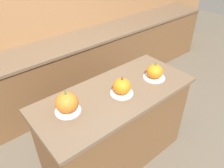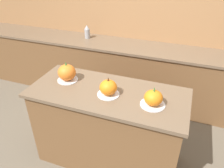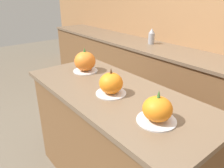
% 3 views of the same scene
% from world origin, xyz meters
% --- Properties ---
extents(ground_plane, '(12.00, 12.00, 0.00)m').
position_xyz_m(ground_plane, '(0.00, 0.00, 0.00)').
color(ground_plane, '#665B4C').
extents(wall_back, '(8.00, 0.06, 2.50)m').
position_xyz_m(wall_back, '(0.00, 1.62, 1.25)').
color(wall_back, '#9E7047').
rests_on(wall_back, ground_plane).
extents(kitchen_island, '(1.54, 0.68, 0.92)m').
position_xyz_m(kitchen_island, '(0.00, 0.00, 0.46)').
color(kitchen_island, brown).
rests_on(kitchen_island, ground_plane).
extents(back_counter, '(6.00, 0.60, 0.91)m').
position_xyz_m(back_counter, '(0.00, 1.29, 0.45)').
color(back_counter, brown).
rests_on(back_counter, ground_plane).
extents(pumpkin_cake_left, '(0.21, 0.21, 0.21)m').
position_xyz_m(pumpkin_cake_left, '(-0.47, 0.06, 1.01)').
color(pumpkin_cake_left, silver).
rests_on(pumpkin_cake_left, kitchen_island).
extents(pumpkin_cake_center, '(0.21, 0.21, 0.19)m').
position_xyz_m(pumpkin_cake_center, '(0.03, -0.04, 1.00)').
color(pumpkin_cake_center, silver).
rests_on(pumpkin_cake_center, kitchen_island).
extents(pumpkin_cake_right, '(0.22, 0.22, 0.19)m').
position_xyz_m(pumpkin_cake_right, '(0.45, -0.06, 0.99)').
color(pumpkin_cake_right, silver).
rests_on(pumpkin_cake_right, kitchen_island).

